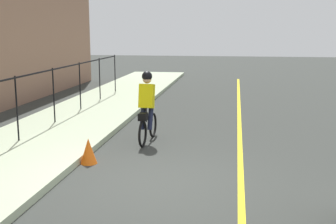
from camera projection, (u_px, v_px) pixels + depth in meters
ground_plane at (155, 183)px, 8.25m from camera, size 80.00×80.00×0.00m
lane_line_centre at (241, 188)px, 8.01m from camera, size 36.00×0.12×0.01m
cyclist_lead at (147, 107)px, 11.06m from camera, size 1.71×0.38×1.83m
traffic_cone_near at (89, 151)px, 9.42m from camera, size 0.36×0.36×0.56m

